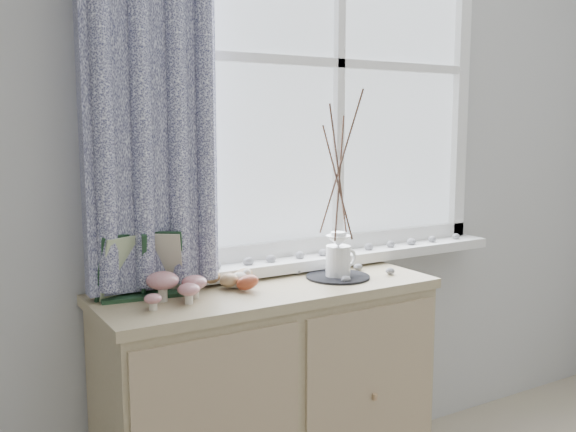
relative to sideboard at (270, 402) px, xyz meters
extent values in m
cube|color=silver|center=(0.15, 0.25, 0.87)|extent=(4.00, 0.04, 2.60)
cube|color=silver|center=(0.45, 0.25, 1.22)|extent=(1.30, 0.01, 1.40)
cube|color=white|center=(0.45, 0.17, 0.45)|extent=(1.45, 0.16, 0.04)
cube|color=#0A0A38|center=(-0.37, 0.12, 1.25)|extent=(0.44, 0.06, 1.61)
cube|color=tan|center=(0.00, 0.01, -0.02)|extent=(1.17, 0.43, 0.81)
cube|color=tan|center=(0.00, 0.01, 0.41)|extent=(1.20, 0.45, 0.03)
cube|color=tan|center=(0.29, -0.22, -0.02)|extent=(0.55, 0.01, 0.75)
cylinder|color=silver|center=(-0.38, 0.01, 0.46)|extent=(0.03, 0.03, 0.07)
ellipsoid|color=#95040E|center=(-0.38, 0.01, 0.49)|extent=(0.10, 0.10, 0.06)
cylinder|color=silver|center=(-0.32, -0.06, 0.45)|extent=(0.03, 0.03, 0.05)
ellipsoid|color=#95040E|center=(-0.32, -0.06, 0.47)|extent=(0.07, 0.07, 0.04)
cylinder|color=silver|center=(-0.44, -0.07, 0.44)|extent=(0.02, 0.02, 0.03)
ellipsoid|color=#95040E|center=(-0.44, -0.07, 0.46)|extent=(0.05, 0.05, 0.03)
cylinder|color=silver|center=(-0.28, -0.01, 0.45)|extent=(0.03, 0.03, 0.05)
ellipsoid|color=#95040E|center=(-0.28, -0.01, 0.48)|extent=(0.08, 0.08, 0.05)
ellipsoid|color=tan|center=(-0.13, 0.04, 0.46)|extent=(0.06, 0.05, 0.08)
ellipsoid|color=tan|center=(-0.17, 0.11, 0.46)|extent=(0.06, 0.05, 0.08)
ellipsoid|color=#9A3C21|center=(-0.09, -0.02, 0.46)|extent=(0.06, 0.05, 0.08)
ellipsoid|color=tan|center=(-0.06, 0.07, 0.46)|extent=(0.06, 0.05, 0.08)
cylinder|color=black|center=(0.28, -0.02, 0.43)|extent=(0.24, 0.24, 0.01)
cylinder|color=white|center=(0.28, -0.02, 0.49)|extent=(0.11, 0.11, 0.11)
cone|color=white|center=(0.28, -0.02, 0.56)|extent=(0.09, 0.09, 0.04)
cylinder|color=white|center=(0.28, -0.02, 0.58)|extent=(0.06, 0.06, 0.03)
torus|color=white|center=(0.33, -0.02, 0.49)|extent=(0.07, 0.02, 0.07)
ellipsoid|color=#969799|center=(0.26, -0.09, 0.44)|extent=(0.04, 0.03, 0.03)
ellipsoid|color=#969799|center=(0.30, 0.07, 0.44)|extent=(0.04, 0.03, 0.03)
ellipsoid|color=#969799|center=(0.48, -0.07, 0.44)|extent=(0.04, 0.03, 0.03)
ellipsoid|color=#969799|center=(0.18, 0.11, 0.44)|extent=(0.04, 0.03, 0.03)
ellipsoid|color=#969799|center=(0.42, 0.05, 0.44)|extent=(0.04, 0.03, 0.03)
camera|label=1|loc=(-1.06, -1.90, 0.98)|focal=40.00mm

